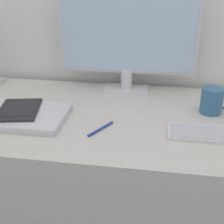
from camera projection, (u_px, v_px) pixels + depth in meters
desk at (126, 192)px, 1.38m from camera, size 1.58×0.69×0.75m
monitor at (127, 34)px, 1.35m from camera, size 0.61×0.11×0.48m
keyboard at (209, 134)px, 1.08m from camera, size 0.28×0.12×0.01m
laptop at (24, 116)px, 1.19m from camera, size 0.32×0.24×0.03m
ereader at (19, 110)px, 1.20m from camera, size 0.18×0.22×0.01m
coffee_mug at (212, 101)px, 1.22m from camera, size 0.12×0.09×0.10m
pen at (101, 129)px, 1.11m from camera, size 0.07×0.12×0.01m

